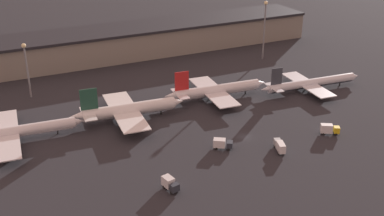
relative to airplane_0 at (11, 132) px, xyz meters
The scene contains 12 objects.
ground 76.75m from the airplane_0, 23.56° to the right, with size 600.00×600.00×0.00m, color #26262B.
terminal_building 99.07m from the airplane_0, 44.76° to the left, with size 182.45×26.28×14.11m.
airplane_0 is the anchor object (origin of this frame).
airplane_1 39.91m from the airplane_0, ahead, with size 42.01×35.52×13.78m.
airplane_2 77.27m from the airplane_0, ahead, with size 43.43×32.90×13.10m.
airplane_3 116.54m from the airplane_0, ahead, with size 47.03×29.82×11.68m.
service_vehicle_0 68.91m from the airplane_0, 30.01° to the right, with size 6.46×5.48×3.32m.
service_vehicle_1 87.00m from the airplane_0, 30.18° to the right, with size 4.33×7.50×3.41m.
service_vehicle_3 105.37m from the airplane_0, 23.15° to the right, with size 6.47×5.07×3.61m.
service_vehicle_4 60.05m from the airplane_0, 53.70° to the right, with size 3.50×5.97×3.55m.
lamp_post_0 38.92m from the airplane_0, 71.88° to the left, with size 1.80×1.80×22.17m.
lamp_post_1 126.98m from the airplane_0, 16.32° to the left, with size 1.80×1.80×28.30m.
Camera 1 is at (-77.70, -120.50, 75.04)m, focal length 45.00 mm.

